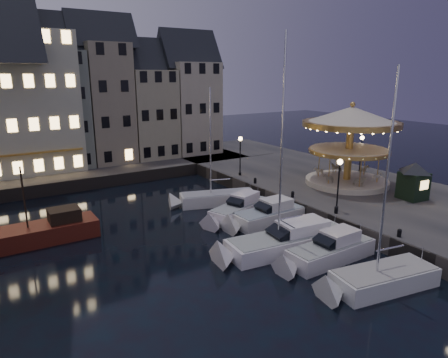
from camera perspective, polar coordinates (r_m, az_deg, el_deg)
ground at (r=28.31m, az=7.15°, el=-10.08°), size 160.00×160.00×0.00m
quay_east at (r=41.47m, az=16.87°, el=-1.53°), size 16.00×56.00×1.30m
quay_north at (r=49.65m, az=-21.71°, el=0.70°), size 44.00×12.00×1.30m
quaywall_e at (r=35.96m, az=8.47°, el=-3.52°), size 0.15×44.00×1.30m
quaywall_n at (r=44.37m, az=-17.64°, el=-0.53°), size 48.00×0.15×1.30m
streetlamp_b at (r=32.47m, az=16.08°, el=0.24°), size 0.44×0.44×4.17m
streetlamp_c at (r=42.34m, az=2.33°, el=4.12°), size 0.44×0.44×4.17m
streetlamp_d at (r=45.37m, az=19.01°, el=4.05°), size 0.44×0.44×4.17m
bollard_a at (r=29.30m, az=23.77°, el=-7.00°), size 0.30×0.30×0.57m
bollard_b at (r=32.39m, az=15.73°, el=-4.23°), size 0.30×0.30×0.57m
bollard_c at (r=35.71m, az=9.78°, el=-2.10°), size 0.30×0.30×0.57m
bollard_d at (r=39.77m, az=4.47°, el=-0.18°), size 0.30×0.30×0.57m
townhouse_nc at (r=50.43m, az=-23.05°, el=10.16°), size 6.82×8.00×14.80m
townhouse_nd at (r=51.70m, az=-16.73°, el=11.34°), size 5.50×8.00×15.80m
townhouse_ne at (r=53.57m, az=-10.94°, el=10.18°), size 6.16×8.00×12.80m
townhouse_nf at (r=56.06m, az=-5.12°, el=11.09°), size 6.82×8.00×13.80m
motorboat_a at (r=24.80m, az=20.93°, el=-13.42°), size 7.31×3.49×12.06m
motorboat_b at (r=27.10m, az=14.42°, el=-10.16°), size 7.37×2.17×2.15m
motorboat_c at (r=28.11m, az=8.63°, el=-8.80°), size 10.08×3.66×13.34m
motorboat_d at (r=32.66m, az=5.90°, el=-5.37°), size 7.15×2.46×2.15m
motorboat_e at (r=33.85m, az=1.87°, el=-4.55°), size 7.21×4.23×2.15m
motorboat_f at (r=37.25m, az=-1.72°, el=-2.91°), size 7.98×4.27×10.69m
red_fishing_boat at (r=32.08m, az=-24.01°, el=-6.90°), size 7.42×2.60×5.92m
carousel at (r=40.29m, az=17.64°, el=6.59°), size 9.16×9.16×8.01m
ticket_kiosk at (r=37.94m, az=25.56°, el=0.59°), size 3.14×3.14×3.68m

